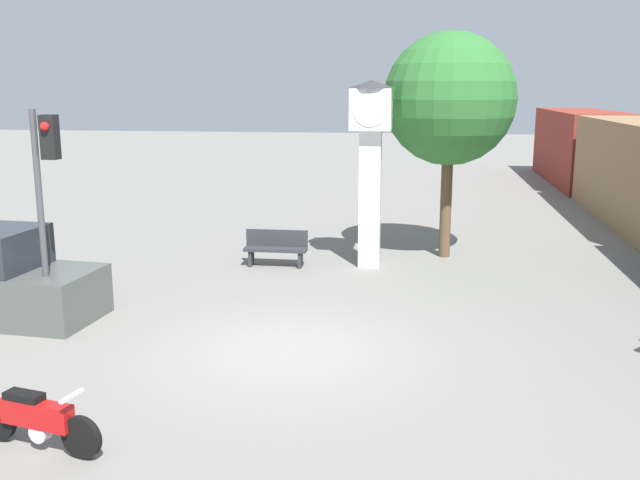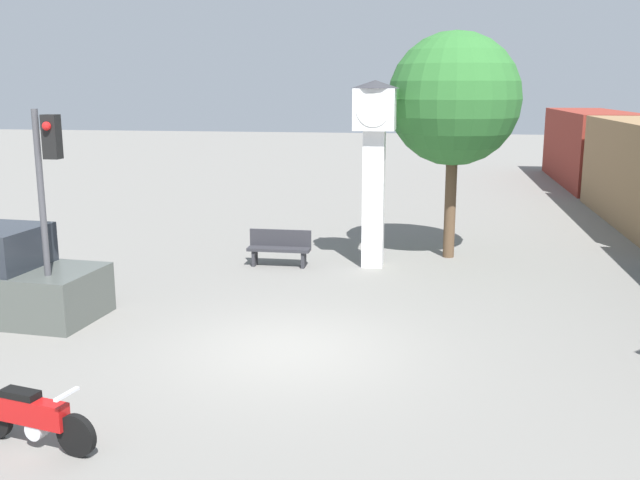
{
  "view_description": "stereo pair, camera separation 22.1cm",
  "coord_description": "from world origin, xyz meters",
  "px_view_note": "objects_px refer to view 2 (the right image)",
  "views": [
    {
      "loc": [
        2.17,
        -11.54,
        4.5
      ],
      "look_at": [
        0.38,
        1.04,
        1.76
      ],
      "focal_mm": 40.0,
      "sensor_mm": 36.0,
      "label": 1
    },
    {
      "loc": [
        2.39,
        -11.51,
        4.5
      ],
      "look_at": [
        0.38,
        1.04,
        1.76
      ],
      "focal_mm": 40.0,
      "sensor_mm": 36.0,
      "label": 2
    }
  ],
  "objects_px": {
    "motorcycle": "(33,417)",
    "street_tree": "(454,100)",
    "traffic_light": "(47,179)",
    "bench": "(279,247)",
    "clock_tower": "(374,145)"
  },
  "relations": [
    {
      "from": "clock_tower",
      "to": "street_tree",
      "type": "xyz_separation_m",
      "value": [
        1.94,
        1.31,
        1.09
      ]
    },
    {
      "from": "street_tree",
      "to": "bench",
      "type": "xyz_separation_m",
      "value": [
        -4.3,
        -1.67,
        -3.69
      ]
    },
    {
      "from": "bench",
      "to": "clock_tower",
      "type": "bearing_deg",
      "value": 8.74
    },
    {
      "from": "street_tree",
      "to": "motorcycle",
      "type": "bearing_deg",
      "value": -115.29
    },
    {
      "from": "street_tree",
      "to": "traffic_light",
      "type": "bearing_deg",
      "value": -137.04
    },
    {
      "from": "traffic_light",
      "to": "clock_tower",
      "type": "bearing_deg",
      "value": 45.58
    },
    {
      "from": "clock_tower",
      "to": "bench",
      "type": "distance_m",
      "value": 3.53
    },
    {
      "from": "motorcycle",
      "to": "street_tree",
      "type": "distance_m",
      "value": 13.14
    },
    {
      "from": "traffic_light",
      "to": "bench",
      "type": "distance_m",
      "value": 6.61
    },
    {
      "from": "motorcycle",
      "to": "bench",
      "type": "xyz_separation_m",
      "value": [
        1.08,
        9.7,
        0.09
      ]
    },
    {
      "from": "traffic_light",
      "to": "bench",
      "type": "bearing_deg",
      "value": 58.95
    },
    {
      "from": "clock_tower",
      "to": "bench",
      "type": "relative_size",
      "value": 2.91
    },
    {
      "from": "motorcycle",
      "to": "bench",
      "type": "bearing_deg",
      "value": 96.11
    },
    {
      "from": "motorcycle",
      "to": "street_tree",
      "type": "height_order",
      "value": "street_tree"
    },
    {
      "from": "motorcycle",
      "to": "clock_tower",
      "type": "distance_m",
      "value": 10.97
    }
  ]
}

